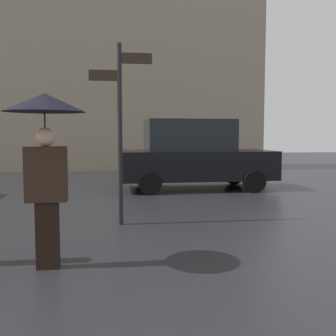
{
  "coord_description": "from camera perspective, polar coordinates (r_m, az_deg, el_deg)",
  "views": [
    {
      "loc": [
        1.34,
        -2.19,
        1.6
      ],
      "look_at": [
        2.28,
        3.87,
        1.08
      ],
      "focal_mm": 43.41,
      "sensor_mm": 36.0,
      "label": 1
    }
  ],
  "objects": [
    {
      "name": "street_signpost",
      "position": [
        7.09,
        -6.72,
        7.22
      ],
      "size": [
        1.08,
        0.08,
        3.13
      ],
      "color": "black",
      "rests_on": "ground"
    },
    {
      "name": "pedestrian_with_umbrella",
      "position": [
        4.94,
        -16.87,
        4.45
      ],
      "size": [
        0.95,
        0.95,
        2.06
      ],
      "rotation": [
        0.0,
        0.0,
        5.12
      ],
      "color": "black",
      "rests_on": "ground"
    },
    {
      "name": "building_block",
      "position": [
        19.39,
        -13.32,
        21.86
      ],
      "size": [
        16.51,
        2.82,
        14.61
      ],
      "primitive_type": "cube",
      "color": "gray",
      "rests_on": "ground"
    },
    {
      "name": "parked_car_left",
      "position": [
        11.63,
        3.6,
        1.86
      ],
      "size": [
        4.38,
        2.0,
        1.99
      ],
      "rotation": [
        0.0,
        0.0,
        -0.12
      ],
      "color": "black",
      "rests_on": "ground"
    }
  ]
}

